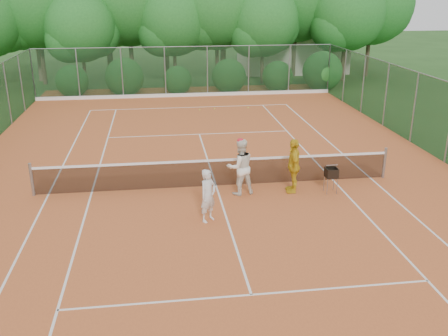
# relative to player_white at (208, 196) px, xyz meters

# --- Properties ---
(ground) EXTENTS (120.00, 120.00, 0.00)m
(ground) POSITION_rel_player_white_xyz_m (0.54, 2.59, -0.80)
(ground) COLOR #224719
(ground) RESTS_ON ground
(clay_court) EXTENTS (18.00, 36.00, 0.02)m
(clay_court) POSITION_rel_player_white_xyz_m (0.54, 2.59, -0.79)
(clay_court) COLOR #C35F2D
(clay_court) RESTS_ON ground
(club_building) EXTENTS (8.00, 5.00, 3.00)m
(club_building) POSITION_rel_player_white_xyz_m (9.54, 26.59, 0.70)
(club_building) COLOR beige
(club_building) RESTS_ON ground
(tennis_net) EXTENTS (11.97, 0.10, 1.10)m
(tennis_net) POSITION_rel_player_white_xyz_m (0.54, 2.59, -0.27)
(tennis_net) COLOR gray
(tennis_net) RESTS_ON clay_court
(player_white) EXTENTS (0.67, 0.66, 1.56)m
(player_white) POSITION_rel_player_white_xyz_m (0.00, 0.00, 0.00)
(player_white) COLOR silver
(player_white) RESTS_ON clay_court
(player_center_grp) EXTENTS (1.03, 0.88, 1.88)m
(player_center_grp) POSITION_rel_player_white_xyz_m (1.23, 1.85, 0.15)
(player_center_grp) COLOR white
(player_center_grp) RESTS_ON clay_court
(player_yellow) EXTENTS (0.59, 1.11, 1.80)m
(player_yellow) POSITION_rel_player_white_xyz_m (2.97, 1.81, 0.12)
(player_yellow) COLOR gold
(player_yellow) RESTS_ON clay_court
(ball_hopper) EXTENTS (0.37, 0.37, 0.84)m
(ball_hopper) POSITION_rel_player_white_xyz_m (4.18, 1.56, -0.11)
(ball_hopper) COLOR gray
(ball_hopper) RESTS_ON clay_court
(stray_ball_a) EXTENTS (0.07, 0.07, 0.07)m
(stray_ball_a) POSITION_rel_player_white_xyz_m (0.99, 13.66, -0.75)
(stray_ball_a) COLOR #B7D932
(stray_ball_a) RESTS_ON clay_court
(stray_ball_b) EXTENTS (0.07, 0.07, 0.07)m
(stray_ball_b) POSITION_rel_player_white_xyz_m (3.70, 13.85, -0.75)
(stray_ball_b) COLOR #C8E234
(stray_ball_b) RESTS_ON clay_court
(stray_ball_c) EXTENTS (0.07, 0.07, 0.07)m
(stray_ball_c) POSITION_rel_player_white_xyz_m (1.82, 13.87, -0.75)
(stray_ball_c) COLOR #BFD631
(stray_ball_c) RESTS_ON clay_court
(court_markings) EXTENTS (11.03, 23.83, 0.01)m
(court_markings) POSITION_rel_player_white_xyz_m (0.54, 2.59, -0.78)
(court_markings) COLOR white
(court_markings) RESTS_ON clay_court
(fence_back) EXTENTS (18.07, 0.07, 3.00)m
(fence_back) POSITION_rel_player_white_xyz_m (0.54, 17.59, 0.72)
(fence_back) COLOR #19381E
(fence_back) RESTS_ON clay_court
(tropical_treeline) EXTENTS (32.10, 8.49, 15.03)m
(tropical_treeline) POSITION_rel_player_white_xyz_m (1.97, 22.81, 4.31)
(tropical_treeline) COLOR brown
(tropical_treeline) RESTS_ON ground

